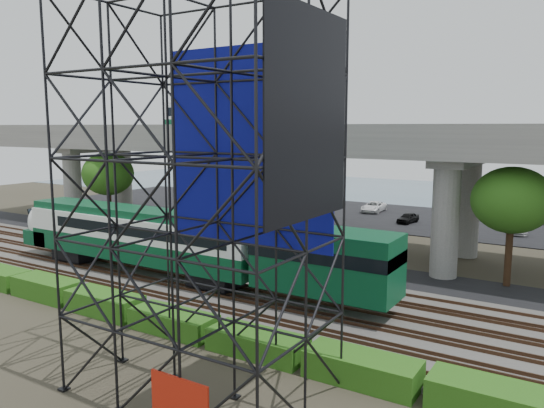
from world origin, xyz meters
The scene contains 13 objects.
ground centered at (0.00, 0.00, 0.00)m, with size 140.00×140.00×0.00m, color #474233.
ballast_bed centered at (0.00, 2.00, 0.10)m, with size 90.00×12.00×0.20m, color slate.
service_road centered at (0.00, 10.50, 0.04)m, with size 90.00×5.00×0.08m, color black.
parking_lot centered at (0.00, 34.00, 0.04)m, with size 90.00×18.00×0.08m, color black.
harbor_water centered at (0.00, 56.00, 0.01)m, with size 140.00×40.00×0.03m, color #476475.
rail_tracks centered at (0.00, 2.00, 0.28)m, with size 90.00×9.52×0.16m.
commuter_train centered at (-5.61, 2.00, 2.88)m, with size 29.30×3.06×4.30m.
overpass centered at (-0.80, 16.00, 8.21)m, with size 80.00×12.00×12.40m.
scaffold_tower centered at (5.92, -7.98, 7.47)m, with size 9.36×6.36×15.00m.
hedge_strip centered at (1.01, -4.30, 0.56)m, with size 34.60×1.80×1.20m.
trees centered at (-4.67, 16.17, 5.57)m, with size 40.94×16.94×7.69m.
suv centered at (-9.84, 10.04, 0.81)m, with size 2.42×5.26×1.46m, color black.
parked_cars centered at (-0.62, 33.75, 0.69)m, with size 35.87×9.80×1.30m.
Camera 1 is at (18.44, -23.18, 10.15)m, focal length 35.00 mm.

